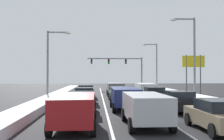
# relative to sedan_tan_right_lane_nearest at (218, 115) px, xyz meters

# --- Properties ---
(ground_plane) EXTENTS (122.54, 122.54, 0.00)m
(ground_plane) POSITION_rel_sedan_tan_right_lane_nearest_xyz_m (-3.37, 12.69, -0.76)
(ground_plane) COLOR black
(lane_stripe_between_right_lane_and_center_lane) EXTENTS (0.14, 51.84, 0.01)m
(lane_stripe_between_right_lane_and_center_lane) POSITION_rel_sedan_tan_right_lane_nearest_xyz_m (-1.67, 17.40, -0.76)
(lane_stripe_between_right_lane_and_center_lane) COLOR silver
(lane_stripe_between_right_lane_and_center_lane) RESTS_ON ground
(lane_stripe_between_center_lane_and_left_lane) EXTENTS (0.14, 51.84, 0.01)m
(lane_stripe_between_center_lane_and_left_lane) POSITION_rel_sedan_tan_right_lane_nearest_xyz_m (-5.07, 17.40, -0.76)
(lane_stripe_between_center_lane_and_left_lane) COLOR silver
(lane_stripe_between_center_lane_and_left_lane) RESTS_ON ground
(snow_bank_right_shoulder) EXTENTS (2.01, 51.84, 0.76)m
(snow_bank_right_shoulder) POSITION_rel_sedan_tan_right_lane_nearest_xyz_m (3.63, 17.40, -0.39)
(snow_bank_right_shoulder) COLOR white
(snow_bank_right_shoulder) RESTS_ON ground
(snow_bank_left_shoulder) EXTENTS (1.78, 51.84, 0.56)m
(snow_bank_left_shoulder) POSITION_rel_sedan_tan_right_lane_nearest_xyz_m (-10.37, 17.40, -0.48)
(snow_bank_left_shoulder) COLOR white
(snow_bank_left_shoulder) RESTS_ON ground
(sedan_tan_right_lane_nearest) EXTENTS (2.00, 4.50, 1.51)m
(sedan_tan_right_lane_nearest) POSITION_rel_sedan_tan_right_lane_nearest_xyz_m (0.00, 0.00, 0.00)
(sedan_tan_right_lane_nearest) COLOR #937F60
(sedan_tan_right_lane_nearest) RESTS_ON ground
(sedan_black_right_lane_second) EXTENTS (2.00, 4.50, 1.51)m
(sedan_black_right_lane_second) POSITION_rel_sedan_tan_right_lane_nearest_xyz_m (0.26, 6.90, 0.00)
(sedan_black_right_lane_second) COLOR black
(sedan_black_right_lane_second) RESTS_ON ground
(sedan_charcoal_right_lane_third) EXTENTS (2.00, 4.50, 1.51)m
(sedan_charcoal_right_lane_third) POSITION_rel_sedan_tan_right_lane_nearest_xyz_m (-0.12, 13.71, 0.00)
(sedan_charcoal_right_lane_third) COLOR #38383D
(sedan_charcoal_right_lane_third) RESTS_ON ground
(suv_white_right_lane_fourth) EXTENTS (2.16, 4.90, 1.67)m
(suv_white_right_lane_fourth) POSITION_rel_sedan_tan_right_lane_nearest_xyz_m (0.07, 19.44, 0.25)
(suv_white_right_lane_fourth) COLOR silver
(suv_white_right_lane_fourth) RESTS_ON ground
(suv_silver_center_lane_nearest) EXTENTS (2.16, 4.90, 1.67)m
(suv_silver_center_lane_nearest) POSITION_rel_sedan_tan_right_lane_nearest_xyz_m (-3.23, 1.39, 0.25)
(suv_silver_center_lane_nearest) COLOR #B7BABF
(suv_silver_center_lane_nearest) RESTS_ON ground
(suv_navy_center_lane_second) EXTENTS (2.16, 4.90, 1.67)m
(suv_navy_center_lane_second) POSITION_rel_sedan_tan_right_lane_nearest_xyz_m (-3.59, 8.23, 0.25)
(suv_navy_center_lane_second) COLOR navy
(suv_navy_center_lane_second) RESTS_ON ground
(sedan_green_center_lane_third) EXTENTS (2.00, 4.50, 1.51)m
(sedan_green_center_lane_third) POSITION_rel_sedan_tan_right_lane_nearest_xyz_m (-3.50, 14.96, 0.00)
(sedan_green_center_lane_third) COLOR #1E5633
(sedan_green_center_lane_third) RESTS_ON ground
(suv_gray_center_lane_fourth) EXTENTS (2.16, 4.90, 1.67)m
(suv_gray_center_lane_fourth) POSITION_rel_sedan_tan_right_lane_nearest_xyz_m (-3.37, 21.91, 0.25)
(suv_gray_center_lane_fourth) COLOR slate
(suv_gray_center_lane_fourth) RESTS_ON ground
(suv_red_left_lane_nearest) EXTENTS (2.16, 4.90, 1.67)m
(suv_red_left_lane_nearest) POSITION_rel_sedan_tan_right_lane_nearest_xyz_m (-6.88, 0.84, 0.25)
(suv_red_left_lane_nearest) COLOR maroon
(suv_red_left_lane_nearest) RESTS_ON ground
(sedan_maroon_left_lane_second) EXTENTS (2.00, 4.50, 1.51)m
(sedan_maroon_left_lane_second) POSITION_rel_sedan_tan_right_lane_nearest_xyz_m (-6.84, 6.60, 0.00)
(sedan_maroon_left_lane_second) COLOR maroon
(sedan_maroon_left_lane_second) RESTS_ON ground
(sedan_tan_left_lane_third) EXTENTS (2.00, 4.50, 1.51)m
(sedan_tan_left_lane_third) POSITION_rel_sedan_tan_right_lane_nearest_xyz_m (-6.89, 12.92, 0.00)
(sedan_tan_left_lane_third) COLOR #937F60
(sedan_tan_left_lane_third) RESTS_ON ground
(sedan_black_left_lane_fourth) EXTENTS (2.00, 4.50, 1.51)m
(sedan_black_left_lane_fourth) POSITION_rel_sedan_tan_right_lane_nearest_xyz_m (-7.00, 19.35, 0.00)
(sedan_black_left_lane_fourth) COLOR black
(sedan_black_left_lane_fourth) RESTS_ON ground
(traffic_light_gantry) EXTENTS (10.94, 0.47, 6.20)m
(traffic_light_gantry) POSITION_rel_sedan_tan_right_lane_nearest_xyz_m (-0.59, 40.95, 3.97)
(traffic_light_gantry) COLOR slate
(traffic_light_gantry) RESTS_ON ground
(street_lamp_right_near) EXTENTS (2.66, 0.36, 8.68)m
(street_lamp_right_near) POSITION_rel_sedan_tan_right_lane_nearest_xyz_m (4.09, 15.04, 4.39)
(street_lamp_right_near) COLOR gray
(street_lamp_right_near) RESTS_ON ground
(street_lamp_right_mid) EXTENTS (2.66, 0.36, 8.15)m
(street_lamp_right_mid) POSITION_rel_sedan_tan_right_lane_nearest_xyz_m (4.31, 33.89, 4.11)
(street_lamp_right_mid) COLOR gray
(street_lamp_right_mid) RESTS_ON ground
(street_lamp_left_mid) EXTENTS (2.66, 0.36, 7.56)m
(street_lamp_left_mid) POSITION_rel_sedan_tan_right_lane_nearest_xyz_m (-10.78, 17.51, 3.80)
(street_lamp_left_mid) COLOR gray
(street_lamp_left_mid) RESTS_ON ground
(roadside_sign_right) EXTENTS (3.20, 0.16, 5.50)m
(roadside_sign_right) POSITION_rel_sedan_tan_right_lane_nearest_xyz_m (7.81, 24.65, 3.25)
(roadside_sign_right) COLOR #59595B
(roadside_sign_right) RESTS_ON ground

